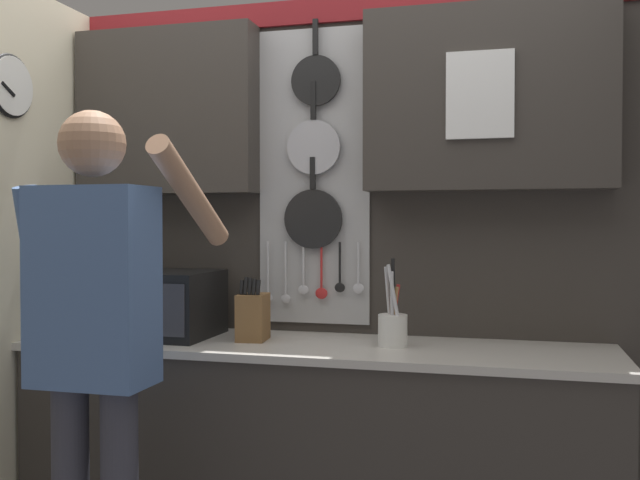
# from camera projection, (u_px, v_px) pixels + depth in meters

# --- Properties ---
(base_cabinet_counter) EXTENTS (2.29, 0.59, 0.91)m
(base_cabinet_counter) POSITION_uv_depth(u_px,v_px,m) (313.00, 460.00, 2.79)
(base_cabinet_counter) COLOR #38332D
(base_cabinet_counter) RESTS_ON ground_plane
(back_wall_unit) EXTENTS (2.86, 0.22, 2.33)m
(back_wall_unit) POSITION_uv_depth(u_px,v_px,m) (332.00, 198.00, 3.01)
(back_wall_unit) COLOR #38332D
(back_wall_unit) RESTS_ON ground_plane
(microwave) EXTENTS (0.47, 0.39, 0.27)m
(microwave) POSITION_uv_depth(u_px,v_px,m) (158.00, 304.00, 2.95)
(microwave) COLOR black
(microwave) RESTS_ON base_cabinet_counter
(knife_block) EXTENTS (0.13, 0.16, 0.26)m
(knife_block) POSITION_uv_depth(u_px,v_px,m) (253.00, 316.00, 2.85)
(knife_block) COLOR brown
(knife_block) RESTS_ON base_cabinet_counter
(utensil_crock) EXTENTS (0.11, 0.11, 0.34)m
(utensil_crock) POSITION_uv_depth(u_px,v_px,m) (393.00, 326.00, 2.71)
(utensil_crock) COLOR white
(utensil_crock) RESTS_ON base_cabinet_counter
(person) EXTENTS (0.54, 0.62, 1.75)m
(person) POSITION_uv_depth(u_px,v_px,m) (95.00, 327.00, 2.31)
(person) COLOR #383842
(person) RESTS_ON ground_plane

